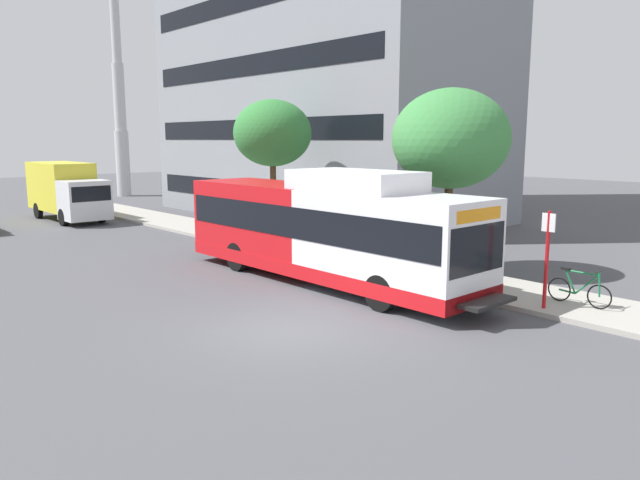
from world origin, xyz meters
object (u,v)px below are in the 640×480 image
at_px(bicycle_parked, 579,290).
at_px(box_truck_background, 67,190).
at_px(street_tree_near_stop, 451,139).
at_px(bus_stop_sign_pole, 547,252).
at_px(street_tree_mid_block, 273,133).
at_px(transit_bus, 324,230).

height_order(bicycle_parked, box_truck_background, box_truck_background).
height_order(street_tree_near_stop, box_truck_background, street_tree_near_stop).
xyz_separation_m(bus_stop_sign_pole, street_tree_mid_block, (1.93, 14.20, 3.17)).
bearing_deg(bus_stop_sign_pole, bicycle_parked, -25.43).
relative_size(transit_bus, box_truck_background, 1.75).
relative_size(transit_bus, bicycle_parked, 6.96).
xyz_separation_m(bicycle_parked, street_tree_mid_block, (0.94, 14.67, 4.26)).
bearing_deg(street_tree_mid_block, transit_bus, -116.74).
bearing_deg(bicycle_parked, bus_stop_sign_pole, 154.57).
height_order(street_tree_mid_block, box_truck_background, street_tree_mid_block).
xyz_separation_m(street_tree_near_stop, box_truck_background, (-4.67, 22.84, -2.83)).
height_order(transit_bus, bus_stop_sign_pole, transit_bus).
relative_size(bus_stop_sign_pole, street_tree_near_stop, 0.43).
height_order(transit_bus, box_truck_background, transit_bus).
bearing_deg(street_tree_mid_block, street_tree_near_stop, -89.34).
distance_m(transit_bus, bicycle_parked, 7.70).
xyz_separation_m(transit_bus, street_tree_near_stop, (3.95, -1.92, 2.87)).
height_order(bus_stop_sign_pole, street_tree_mid_block, street_tree_mid_block).
height_order(transit_bus, bicycle_parked, transit_bus).
bearing_deg(street_tree_near_stop, box_truck_background, 101.56).
bearing_deg(box_truck_background, street_tree_near_stop, -78.44).
relative_size(bus_stop_sign_pole, street_tree_mid_block, 0.42).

